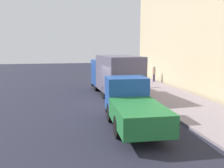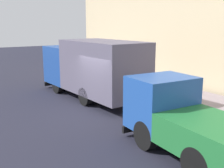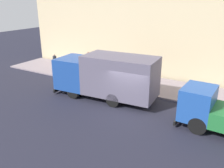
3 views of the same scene
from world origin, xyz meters
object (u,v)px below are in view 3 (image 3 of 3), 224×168
object	(u,v)px
large_utility_truck	(107,75)
pedestrian_standing	(88,59)
pedestrian_walking	(97,69)
pedestrian_third	(55,62)
street_sign_post	(109,69)
small_flatbed_truck	(222,113)

from	to	relation	value
large_utility_truck	pedestrian_standing	xyz separation A→B (m)	(5.49, 5.54, -0.73)
pedestrian_walking	pedestrian_third	world-z (taller)	pedestrian_walking
pedestrian_walking	pedestrian_standing	xyz separation A→B (m)	(2.62, 2.82, -0.06)
large_utility_truck	street_sign_post	distance (m)	2.30
large_utility_truck	street_sign_post	size ratio (longest dim) A/B	3.33
pedestrian_walking	pedestrian_third	distance (m)	4.97
pedestrian_walking	pedestrian_standing	world-z (taller)	pedestrian_walking
pedestrian_standing	small_flatbed_truck	bearing A→B (deg)	34.34
small_flatbed_truck	pedestrian_standing	world-z (taller)	small_flatbed_truck
large_utility_truck	street_sign_post	world-z (taller)	large_utility_truck
small_flatbed_truck	pedestrian_standing	distance (m)	14.57
pedestrian_standing	pedestrian_third	xyz separation A→B (m)	(-2.50, 2.15, 0.00)
large_utility_truck	pedestrian_standing	size ratio (longest dim) A/B	4.67
large_utility_truck	pedestrian_standing	distance (m)	7.83
large_utility_truck	small_flatbed_truck	size ratio (longest dim) A/B	1.42
large_utility_truck	pedestrian_third	xyz separation A→B (m)	(2.99, 7.69, -0.72)
large_utility_truck	pedestrian_walking	world-z (taller)	large_utility_truck
large_utility_truck	small_flatbed_truck	xyz separation A→B (m)	(-0.80, -7.61, -0.62)
pedestrian_walking	small_flatbed_truck	bearing A→B (deg)	-7.05
small_flatbed_truck	pedestrian_walking	xyz separation A→B (m)	(3.67, 10.33, -0.04)
pedestrian_walking	pedestrian_third	xyz separation A→B (m)	(0.12, 4.97, -0.06)
street_sign_post	small_flatbed_truck	bearing A→B (deg)	-108.28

